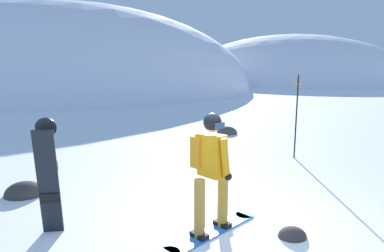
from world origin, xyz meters
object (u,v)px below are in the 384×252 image
at_px(snowboarder_main, 210,170).
at_px(rock_small, 292,237).
at_px(piste_marker_near, 297,111).
at_px(rock_dark, 25,195).
at_px(spare_snowboard, 48,177).
at_px(rock_mid, 227,134).

bearing_deg(snowboarder_main, rock_small, -14.50).
xyz_separation_m(snowboarder_main, piste_marker_near, (2.84, 3.56, 0.29)).
height_order(rock_dark, rock_small, rock_dark).
distance_m(spare_snowboard, piste_marker_near, 6.06).
height_order(spare_snowboard, rock_dark, spare_snowboard).
distance_m(piste_marker_near, rock_dark, 6.33).
xyz_separation_m(snowboarder_main, spare_snowboard, (-2.21, 0.23, -0.08)).
bearing_deg(rock_mid, piste_marker_near, -73.17).
distance_m(snowboarder_main, rock_small, 1.47).
relative_size(snowboarder_main, piste_marker_near, 0.80).
xyz_separation_m(piste_marker_near, rock_dark, (-5.96, -1.75, -1.21)).
bearing_deg(piste_marker_near, spare_snowboard, -146.62).
bearing_deg(spare_snowboard, piste_marker_near, 33.38).
distance_m(snowboarder_main, spare_snowboard, 2.22).
distance_m(spare_snowboard, rock_mid, 7.81).
relative_size(spare_snowboard, rock_dark, 2.34).
xyz_separation_m(piste_marker_near, rock_mid, (-0.99, 3.28, -1.21)).
bearing_deg(snowboarder_main, piste_marker_near, 51.41).
relative_size(snowboarder_main, spare_snowboard, 1.04).
bearing_deg(snowboarder_main, rock_mid, 74.88).
xyz_separation_m(rock_dark, rock_mid, (4.97, 5.04, 0.00)).
height_order(snowboarder_main, rock_mid, snowboarder_main).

